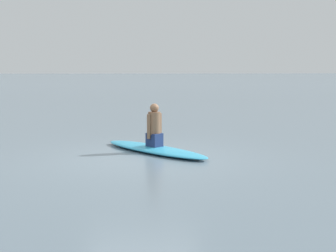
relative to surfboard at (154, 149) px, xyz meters
The scene contains 3 objects.
ground_plane 0.84m from the surfboard, 111.08° to the right, with size 400.00×400.00×0.00m, color slate.
surfboard is the anchor object (origin of this frame).
person_paddler 0.51m from the surfboard, ahead, with size 0.41×0.42×0.99m.
Camera 1 is at (-0.50, -9.68, 1.90)m, focal length 49.33 mm.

